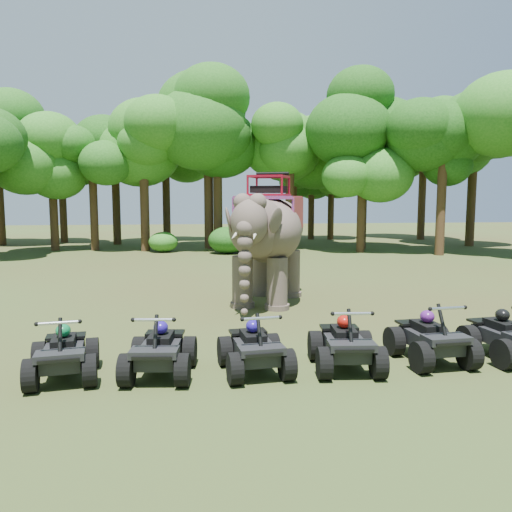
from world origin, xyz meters
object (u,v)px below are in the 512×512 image
object	(u,v)px
atv_3	(345,337)
atv_4	(431,331)
atv_0	(63,346)
elephant	(268,238)
atv_5	(507,329)
atv_1	(160,343)
atv_2	(255,341)

from	to	relation	value
atv_3	atv_4	distance (m)	1.88
atv_0	atv_4	bearing A→B (deg)	-8.08
elephant	atv_5	distance (m)	7.82
atv_3	atv_4	size ratio (longest dim) A/B	0.99
elephant	atv_3	size ratio (longest dim) A/B	2.87
atv_5	atv_4	bearing A→B (deg)	173.65
atv_1	atv_5	distance (m)	7.21
atv_1	atv_3	distance (m)	3.63
atv_3	atv_1	bearing A→B (deg)	-175.77
atv_1	atv_2	distance (m)	1.82
atv_4	atv_5	bearing A→B (deg)	-3.65
atv_0	atv_3	world-z (taller)	atv_3
elephant	atv_2	bearing A→B (deg)	-78.26
atv_1	atv_3	world-z (taller)	atv_3
elephant	atv_3	xyz separation A→B (m)	(0.58, -6.66, -1.46)
atv_0	atv_5	world-z (taller)	atv_5
atv_3	atv_4	xyz separation A→B (m)	(1.87, 0.18, 0.00)
atv_0	atv_1	bearing A→B (deg)	-10.49
atv_1	atv_2	world-z (taller)	atv_1
atv_0	atv_4	world-z (taller)	atv_4
atv_2	atv_3	distance (m)	1.81
elephant	atv_4	world-z (taller)	elephant
atv_0	atv_5	bearing A→B (deg)	-8.09
atv_2	atv_5	world-z (taller)	atv_5
atv_0	atv_3	distance (m)	5.42
elephant	atv_4	xyz separation A→B (m)	(2.45, -6.48, -1.46)
atv_3	atv_5	xyz separation A→B (m)	(3.58, 0.20, -0.01)
atv_4	atv_1	bearing A→B (deg)	177.17
atv_0	atv_4	xyz separation A→B (m)	(7.30, 0.07, 0.03)
atv_5	atv_1	bearing A→B (deg)	174.27
atv_1	atv_3	xyz separation A→B (m)	(3.63, -0.06, 0.01)
elephant	atv_0	size ratio (longest dim) A/B	2.98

